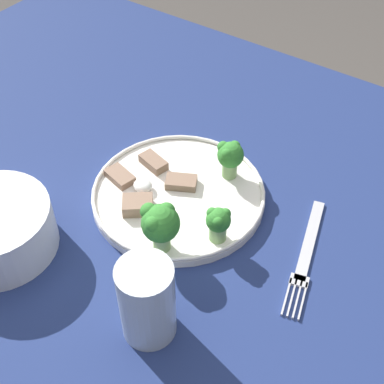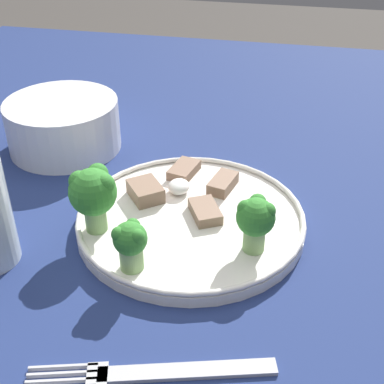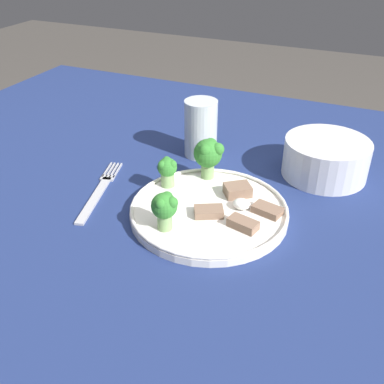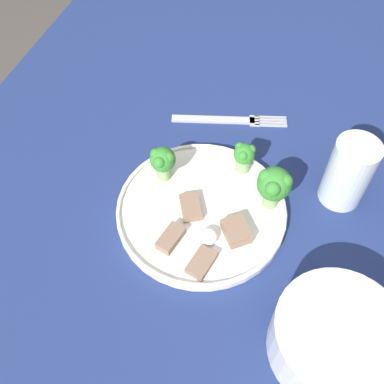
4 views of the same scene
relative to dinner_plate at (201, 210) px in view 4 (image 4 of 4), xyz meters
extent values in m
plane|color=#4C4742|center=(-0.04, 0.07, -0.75)|extent=(8.00, 8.00, 0.00)
cube|color=navy|center=(-0.04, 0.07, -0.02)|extent=(1.40, 1.02, 0.03)
cylinder|color=brown|center=(-0.68, -0.38, -0.40)|extent=(0.06, 0.06, 0.71)
cylinder|color=white|center=(0.00, 0.00, 0.00)|extent=(0.25, 0.25, 0.01)
torus|color=white|center=(0.00, 0.00, 0.01)|extent=(0.25, 0.25, 0.01)
cube|color=#B2B2B7|center=(-0.19, -0.04, -0.01)|extent=(0.05, 0.14, 0.00)
cube|color=#B2B2B7|center=(-0.21, 0.03, -0.01)|extent=(0.03, 0.02, 0.00)
cube|color=#B2B2B7|center=(-0.21, 0.06, -0.01)|extent=(0.02, 0.05, 0.00)
cube|color=#B2B2B7|center=(-0.21, 0.06, -0.01)|extent=(0.02, 0.05, 0.00)
cube|color=#B2B2B7|center=(-0.22, 0.06, -0.01)|extent=(0.02, 0.05, 0.00)
cube|color=#B2B2B7|center=(-0.23, 0.06, -0.01)|extent=(0.02, 0.05, 0.00)
cylinder|color=silver|center=(0.14, 0.21, 0.03)|extent=(0.15, 0.15, 0.07)
cylinder|color=white|center=(0.14, 0.21, 0.02)|extent=(0.12, 0.12, 0.05)
cylinder|color=silver|center=(-0.10, 0.19, 0.05)|extent=(0.06, 0.06, 0.11)
cylinder|color=silver|center=(-0.10, 0.19, 0.02)|extent=(0.05, 0.05, 0.06)
cylinder|color=#7FA866|center=(-0.04, -0.07, 0.02)|extent=(0.02, 0.02, 0.03)
sphere|color=#337F2D|center=(-0.04, -0.07, 0.04)|extent=(0.04, 0.04, 0.04)
sphere|color=#337F2D|center=(-0.03, -0.07, 0.05)|extent=(0.02, 0.02, 0.02)
sphere|color=#337F2D|center=(-0.05, -0.06, 0.05)|extent=(0.02, 0.02, 0.02)
sphere|color=#337F2D|center=(-0.05, -0.08, 0.05)|extent=(0.02, 0.02, 0.02)
cylinder|color=#7FA866|center=(-0.09, 0.04, 0.01)|extent=(0.02, 0.02, 0.02)
sphere|color=#337F2D|center=(-0.09, 0.04, 0.04)|extent=(0.03, 0.03, 0.03)
sphere|color=#337F2D|center=(-0.08, 0.04, 0.05)|extent=(0.01, 0.01, 0.01)
sphere|color=#337F2D|center=(-0.10, 0.05, 0.05)|extent=(0.01, 0.01, 0.01)
sphere|color=#337F2D|center=(-0.10, 0.03, 0.05)|extent=(0.01, 0.01, 0.01)
cylinder|color=#7FA866|center=(-0.04, 0.09, 0.02)|extent=(0.02, 0.02, 0.03)
sphere|color=#337F2D|center=(-0.04, 0.09, 0.05)|extent=(0.05, 0.05, 0.05)
sphere|color=#337F2D|center=(-0.02, 0.09, 0.06)|extent=(0.02, 0.02, 0.02)
sphere|color=#337F2D|center=(-0.05, 0.11, 0.06)|extent=(0.02, 0.02, 0.02)
sphere|color=#337F2D|center=(-0.05, 0.08, 0.06)|extent=(0.02, 0.02, 0.02)
cube|color=#846651|center=(0.09, 0.03, 0.01)|extent=(0.05, 0.04, 0.01)
cube|color=#846651|center=(0.03, 0.06, 0.01)|extent=(0.05, 0.05, 0.02)
cube|color=#846651|center=(0.06, -0.03, 0.01)|extent=(0.05, 0.03, 0.01)
cube|color=#846651|center=(0.01, -0.01, 0.01)|extent=(0.05, 0.04, 0.01)
ellipsoid|color=white|center=(0.05, 0.02, 0.01)|extent=(0.03, 0.03, 0.02)
camera|label=1|loc=(-0.32, 0.43, 0.55)|focal=50.00mm
camera|label=2|loc=(-0.46, -0.10, 0.35)|focal=50.00mm
camera|label=3|loc=(0.21, -0.55, 0.40)|focal=42.00mm
camera|label=4|loc=(0.35, 0.10, 0.55)|focal=42.00mm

